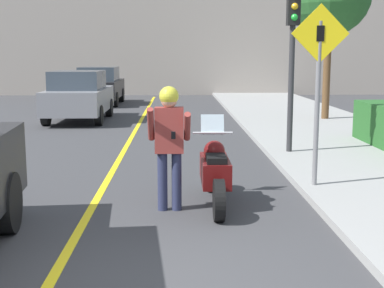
# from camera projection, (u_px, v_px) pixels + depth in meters

# --- Properties ---
(road_center_line) EXTENTS (0.12, 36.00, 0.01)m
(road_center_line) POSITION_uv_depth(u_px,v_px,m) (116.00, 165.00, 10.70)
(road_center_line) COLOR yellow
(road_center_line) RESTS_ON ground
(building_backdrop) EXTENTS (28.00, 1.20, 8.45)m
(building_backdrop) POSITION_uv_depth(u_px,v_px,m) (166.00, 18.00, 29.75)
(building_backdrop) COLOR gray
(building_backdrop) RESTS_ON ground
(motorcycle) EXTENTS (0.62, 2.17, 1.27)m
(motorcycle) POSITION_uv_depth(u_px,v_px,m) (215.00, 172.00, 7.85)
(motorcycle) COLOR black
(motorcycle) RESTS_ON ground
(person_biker) EXTENTS (0.59, 0.48, 1.76)m
(person_biker) POSITION_uv_depth(u_px,v_px,m) (169.00, 135.00, 7.45)
(person_biker) COLOR #282D4C
(person_biker) RESTS_ON ground
(crossing_sign) EXTENTS (0.91, 0.08, 2.85)m
(crossing_sign) POSITION_uv_depth(u_px,v_px,m) (318.00, 78.00, 8.35)
(crossing_sign) COLOR slate
(crossing_sign) RESTS_ON sidewalk_curb
(traffic_light) EXTENTS (0.26, 0.30, 3.44)m
(traffic_light) POSITION_uv_depth(u_px,v_px,m) (293.00, 39.00, 11.24)
(traffic_light) COLOR #2D2D30
(traffic_light) RESTS_ON sidewalk_curb
(parked_car_grey) EXTENTS (1.88, 4.20, 1.68)m
(parked_car_grey) POSITION_uv_depth(u_px,v_px,m) (79.00, 95.00, 17.92)
(parked_car_grey) COLOR black
(parked_car_grey) RESTS_ON ground
(parked_car_black) EXTENTS (1.88, 4.20, 1.68)m
(parked_car_black) POSITION_uv_depth(u_px,v_px,m) (100.00, 85.00, 24.04)
(parked_car_black) COLOR black
(parked_car_black) RESTS_ON ground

